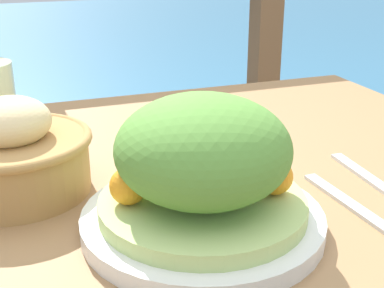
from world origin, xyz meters
TOP-DOWN VIEW (x-y plane):
  - patio_table at (0.00, 0.00)m, footprint 0.95×0.80m
  - railing_fence at (0.00, 0.72)m, footprint 2.80×0.08m
  - sea_backdrop at (0.00, 3.22)m, footprint 12.00×4.00m
  - salad_plate at (-0.06, -0.14)m, footprint 0.27×0.27m
  - bread_basket at (-0.25, 0.03)m, footprint 0.19×0.19m
  - fork at (0.13, -0.15)m, footprint 0.02×0.18m
  - knife at (0.19, -0.10)m, footprint 0.03×0.18m

SIDE VIEW (x-z plane):
  - sea_backdrop at x=0.00m, z-range 0.00..0.40m
  - patio_table at x=0.00m, z-range 0.26..1.03m
  - railing_fence at x=0.00m, z-range 0.23..1.30m
  - fork at x=0.13m, z-range 0.76..0.77m
  - knife at x=0.19m, z-range 0.76..0.77m
  - bread_basket at x=-0.25m, z-range 0.75..0.88m
  - salad_plate at x=-0.06m, z-range 0.75..0.91m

